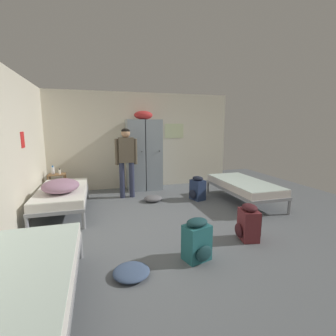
% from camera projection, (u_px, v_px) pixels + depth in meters
% --- Properties ---
extents(ground_plane, '(8.94, 8.94, 0.00)m').
position_uv_depth(ground_plane, '(173.00, 224.00, 4.23)').
color(ground_plane, slate).
extents(room_backdrop, '(5.00, 5.65, 2.57)m').
position_uv_depth(room_backdrop, '(92.00, 146.00, 4.91)').
color(room_backdrop, beige).
rests_on(room_backdrop, ground_plane).
extents(locker_bank, '(0.90, 0.55, 2.07)m').
position_uv_depth(locker_bank, '(144.00, 153.00, 6.44)').
color(locker_bank, '#8C99A3').
rests_on(locker_bank, ground_plane).
extents(shelf_unit, '(0.38, 0.30, 0.57)m').
position_uv_depth(shelf_unit, '(57.00, 183.00, 5.77)').
color(shelf_unit, brown).
rests_on(shelf_unit, ground_plane).
extents(bed_left_rear, '(0.90, 1.90, 0.49)m').
position_uv_depth(bed_left_rear, '(62.00, 194.00, 4.75)').
color(bed_left_rear, gray).
rests_on(bed_left_rear, ground_plane).
extents(bed_left_front, '(0.90, 1.90, 0.49)m').
position_uv_depth(bed_left_front, '(21.00, 279.00, 2.11)').
color(bed_left_front, gray).
rests_on(bed_left_front, ground_plane).
extents(bed_right, '(0.90, 1.90, 0.49)m').
position_uv_depth(bed_right, '(243.00, 186.00, 5.40)').
color(bed_right, gray).
rests_on(bed_right, ground_plane).
extents(bedding_heap, '(0.65, 0.73, 0.24)m').
position_uv_depth(bedding_heap, '(61.00, 186.00, 4.44)').
color(bedding_heap, gray).
rests_on(bedding_heap, bed_left_rear).
extents(person_traveler, '(0.52, 0.22, 1.63)m').
position_uv_depth(person_traveler, '(126.00, 156.00, 5.68)').
color(person_traveler, '#2D334C').
rests_on(person_traveler, ground_plane).
extents(water_bottle, '(0.07, 0.07, 0.20)m').
position_uv_depth(water_bottle, '(53.00, 170.00, 5.72)').
color(water_bottle, white).
rests_on(water_bottle, shelf_unit).
extents(lotion_bottle, '(0.05, 0.05, 0.13)m').
position_uv_depth(lotion_bottle, '(60.00, 172.00, 5.71)').
color(lotion_bottle, white).
rests_on(lotion_bottle, shelf_unit).
extents(backpack_maroon, '(0.38, 0.36, 0.55)m').
position_uv_depth(backpack_maroon, '(248.00, 223.00, 3.63)').
color(backpack_maroon, maroon).
rests_on(backpack_maroon, ground_plane).
extents(backpack_teal, '(0.37, 0.39, 0.55)m').
position_uv_depth(backpack_teal, '(197.00, 241.00, 3.08)').
color(backpack_teal, '#23666B').
rests_on(backpack_teal, ground_plane).
extents(backpack_navy, '(0.39, 0.38, 0.55)m').
position_uv_depth(backpack_navy, '(197.00, 189.00, 5.61)').
color(backpack_navy, navy).
rests_on(backpack_navy, ground_plane).
extents(clothes_pile_denim, '(0.42, 0.43, 0.09)m').
position_uv_depth(clothes_pile_denim, '(131.00, 272.00, 2.78)').
color(clothes_pile_denim, '#42567A').
rests_on(clothes_pile_denim, ground_plane).
extents(clothes_pile_grey, '(0.40, 0.37, 0.13)m').
position_uv_depth(clothes_pile_grey, '(153.00, 198.00, 5.51)').
color(clothes_pile_grey, slate).
rests_on(clothes_pile_grey, ground_plane).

